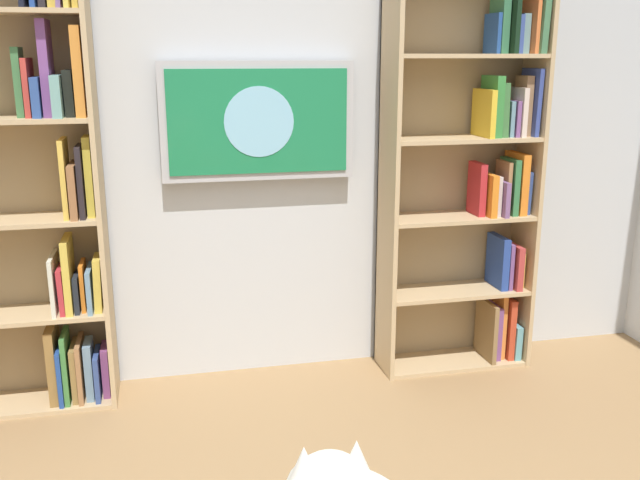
# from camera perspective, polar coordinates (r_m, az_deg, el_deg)

# --- Properties ---
(wall_back) EXTENTS (4.52, 0.06, 2.70)m
(wall_back) POSITION_cam_1_polar(r_m,az_deg,el_deg) (3.42, -6.24, 10.85)
(wall_back) COLOR silver
(wall_back) RESTS_ON ground
(bookshelf_left) EXTENTS (0.77, 0.28, 1.98)m
(bookshelf_left) POSITION_cam_1_polar(r_m,az_deg,el_deg) (3.61, 12.56, 4.95)
(bookshelf_left) COLOR tan
(bookshelf_left) RESTS_ON ground
(bookshelf_right) EXTENTS (0.77, 0.28, 2.20)m
(bookshelf_right) POSITION_cam_1_polar(r_m,az_deg,el_deg) (3.31, -22.40, 4.80)
(bookshelf_right) COLOR tan
(bookshelf_right) RESTS_ON ground
(wall_mounted_tv) EXTENTS (0.91, 0.07, 0.55)m
(wall_mounted_tv) POSITION_cam_1_polar(r_m,az_deg,el_deg) (3.34, -5.06, 9.61)
(wall_mounted_tv) COLOR #B7B7BC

